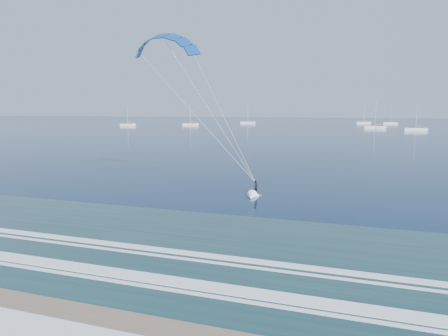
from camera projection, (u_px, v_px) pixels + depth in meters
name	position (u px, v px, depth m)	size (l,w,h in m)	color
kitesurfer_rig	(208.00, 108.00, 39.92)	(14.09, 5.42, 17.32)	orange
sailboat_0	(128.00, 125.00, 216.97)	(8.50, 2.40, 11.58)	white
sailboat_1	(190.00, 124.00, 223.74)	(8.92, 2.40, 12.22)	white
sailboat_2	(248.00, 123.00, 255.23)	(9.38, 2.40, 12.55)	white
sailboat_3	(375.00, 127.00, 186.87)	(9.10, 2.40, 12.58)	white
sailboat_4	(364.00, 123.00, 252.87)	(8.30, 2.40, 11.35)	white
sailboat_7	(416.00, 129.00, 166.77)	(8.58, 2.40, 11.65)	white
sailboat_8	(390.00, 123.00, 244.61)	(7.98, 2.40, 10.38)	white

